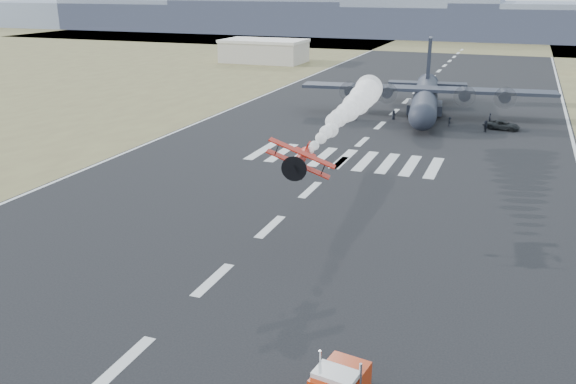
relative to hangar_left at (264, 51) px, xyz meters
The scene contains 20 objects.
ground 154.08m from the hangar_left, 70.27° to the right, with size 500.00×500.00×0.00m, color black.
scrub_far 99.70m from the hangar_left, 58.54° to the left, with size 500.00×80.00×0.00m, color olive.
runway_markings 99.70m from the hangar_left, 58.54° to the right, with size 60.00×260.00×0.01m, color silver, non-canonical shape.
ridge_seg_a 183.53m from the hangar_left, 141.19° to the left, with size 150.00×50.00×13.00m, color slate.
ridge_seg_b 139.02m from the hangar_left, 124.15° to the left, with size 150.00×50.00×15.00m, color slate.
ridge_seg_c 115.84m from the hangar_left, 96.45° to the left, with size 150.00×50.00×17.00m, color slate.
ridge_seg_d 126.25m from the hangar_left, 65.67° to the left, with size 150.00×50.00×13.00m, color slate.
hangar_left is the anchor object (origin of this frame).
aerobatic_biplane 136.11m from the hangar_left, 65.67° to the right, with size 5.81×5.52×3.45m.
smoke_trail 109.53m from the hangar_left, 60.51° to the right, with size 4.77×35.37×3.85m.
transport_aircraft 83.83m from the hangar_left, 46.75° to the right, with size 43.83×35.97×12.64m.
support_vehicle 99.28m from the hangar_left, 44.04° to the right, with size 2.35×5.10×1.42m, color black.
crew_a 94.87m from the hangar_left, 43.35° to the right, with size 0.64×0.53×1.76m, color black.
crew_b 85.77m from the hangar_left, 49.29° to the right, with size 0.82×0.51×1.69m, color black.
crew_c 93.88m from the hangar_left, 47.90° to the right, with size 1.02×0.47×1.57m, color black.
crew_d 87.82m from the hangar_left, 48.29° to the right, with size 1.00×0.51×1.70m, color black.
crew_e 85.92m from the hangar_left, 51.79° to the right, with size 0.79×0.48×1.61m, color black.
crew_f 99.35m from the hangar_left, 46.22° to the right, with size 1.72×0.56×1.86m, color black.
crew_g 84.91m from the hangar_left, 56.18° to the right, with size 0.60×0.50×1.65m, color black.
crew_h 86.48m from the hangar_left, 47.90° to the right, with size 0.91×0.56×1.87m, color black.
Camera 1 is at (21.18, -26.71, 22.38)m, focal length 38.00 mm.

